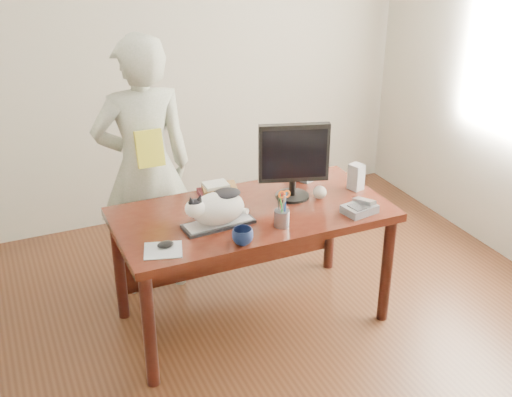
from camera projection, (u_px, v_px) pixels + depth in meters
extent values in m
plane|color=black|center=(296.00, 375.00, 3.56)|extent=(4.50, 4.50, 0.00)
plane|color=beige|center=(165.00, 51.00, 4.84)|extent=(4.00, 0.00, 4.00)
cube|color=black|center=(253.00, 214.00, 3.74)|extent=(1.60, 0.80, 0.05)
cylinder|color=black|center=(149.00, 331.00, 3.35)|extent=(0.07, 0.07, 0.70)
cylinder|color=black|center=(387.00, 270.00, 3.89)|extent=(0.07, 0.07, 0.70)
cylinder|color=black|center=(119.00, 268.00, 3.91)|extent=(0.07, 0.07, 0.70)
cylinder|color=black|center=(330.00, 223.00, 4.45)|extent=(0.07, 0.07, 0.70)
cube|color=black|center=(231.00, 236.00, 4.18)|extent=(1.45, 0.03, 0.50)
cube|color=black|center=(218.00, 224.00, 3.56)|extent=(0.41, 0.18, 0.02)
cube|color=#BBBBC0|center=(218.00, 222.00, 3.56)|extent=(0.38, 0.15, 0.00)
ellipsoid|color=white|center=(218.00, 208.00, 3.52)|extent=(0.31, 0.21, 0.19)
ellipsoid|color=white|center=(195.00, 208.00, 3.43)|extent=(0.12, 0.11, 0.10)
ellipsoid|color=black|center=(195.00, 203.00, 3.41)|extent=(0.08, 0.08, 0.04)
cone|color=black|center=(191.00, 200.00, 3.38)|extent=(0.06, 0.05, 0.06)
cone|color=black|center=(200.00, 198.00, 3.41)|extent=(0.05, 0.05, 0.06)
ellipsoid|color=black|center=(227.00, 193.00, 3.51)|extent=(0.17, 0.14, 0.04)
cylinder|color=white|center=(238.00, 210.00, 3.64)|extent=(0.10, 0.12, 0.04)
cylinder|color=black|center=(292.00, 196.00, 3.90)|extent=(0.26, 0.26, 0.02)
cylinder|color=black|center=(292.00, 188.00, 3.87)|extent=(0.05, 0.05, 0.09)
cube|color=black|center=(294.00, 153.00, 3.76)|extent=(0.41, 0.17, 0.35)
cube|color=black|center=(295.00, 154.00, 3.73)|extent=(0.36, 0.12, 0.30)
cylinder|color=gray|center=(282.00, 218.00, 3.54)|extent=(0.09, 0.09, 0.09)
cylinder|color=black|center=(279.00, 205.00, 3.51)|extent=(0.03, 0.03, 0.14)
cylinder|color=#0B36A0|center=(285.00, 206.00, 3.50)|extent=(0.02, 0.03, 0.14)
cylinder|color=#AF1A19|center=(281.00, 204.00, 3.52)|extent=(0.01, 0.04, 0.14)
cylinder|color=#1A8529|center=(281.00, 206.00, 3.49)|extent=(0.02, 0.03, 0.14)
cylinder|color=#A6A6AB|center=(284.00, 204.00, 3.50)|extent=(0.01, 0.02, 0.10)
cylinder|color=#A6A6AB|center=(285.00, 203.00, 3.50)|extent=(0.02, 0.02, 0.10)
torus|color=#FF5E0D|center=(282.00, 195.00, 3.47)|extent=(0.04, 0.02, 0.04)
torus|color=#FF5E0D|center=(287.00, 194.00, 3.48)|extent=(0.04, 0.02, 0.04)
cube|color=silver|center=(163.00, 250.00, 3.31)|extent=(0.24, 0.23, 0.00)
ellipsoid|color=black|center=(165.00, 244.00, 3.33)|extent=(0.10, 0.08, 0.04)
imported|color=#0D1634|center=(243.00, 236.00, 3.36)|extent=(0.16, 0.16, 0.09)
cube|color=#5A595E|center=(360.00, 209.00, 3.70)|extent=(0.21, 0.17, 0.05)
cube|color=#434345|center=(357.00, 207.00, 3.66)|extent=(0.09, 0.10, 0.01)
cube|color=#A6A6AB|center=(364.00, 201.00, 3.71)|extent=(0.07, 0.16, 0.05)
cube|color=#959597|center=(356.00, 177.00, 3.97)|extent=(0.09, 0.10, 0.16)
sphere|color=beige|center=(320.00, 192.00, 3.86)|extent=(0.08, 0.08, 0.08)
cube|color=#4D141B|center=(218.00, 193.00, 3.91)|extent=(0.24, 0.18, 0.04)
cube|color=brown|center=(219.00, 188.00, 3.89)|extent=(0.23, 0.20, 0.03)
cube|color=silver|center=(216.00, 185.00, 3.88)|extent=(0.15, 0.12, 0.02)
cube|color=#5A595E|center=(302.00, 173.00, 4.16)|extent=(0.21, 0.23, 0.05)
cube|color=#434345|center=(306.00, 170.00, 4.13)|extent=(0.13, 0.13, 0.01)
imported|color=beige|center=(145.00, 169.00, 4.03)|extent=(0.63, 0.42, 1.71)
cube|color=gold|center=(150.00, 148.00, 3.81)|extent=(0.16, 0.10, 0.22)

